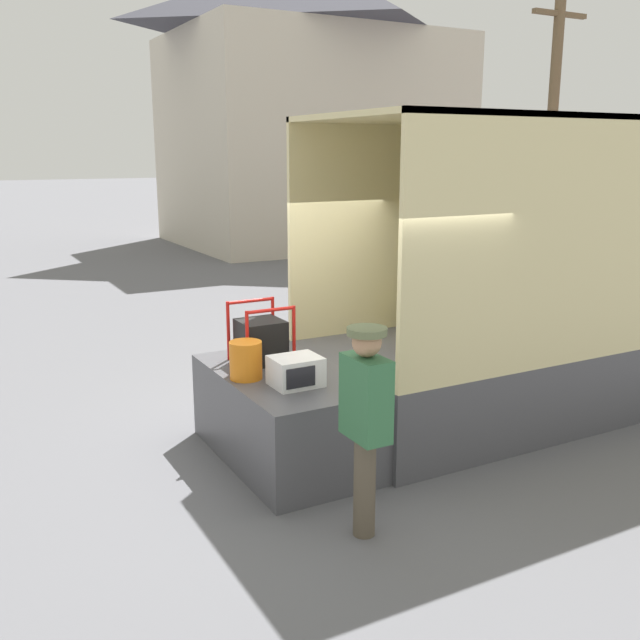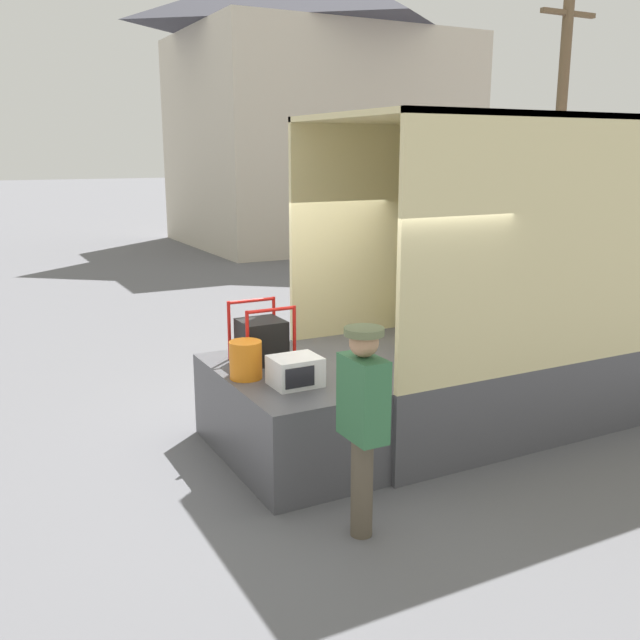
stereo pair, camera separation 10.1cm
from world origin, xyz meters
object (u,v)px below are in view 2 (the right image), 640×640
at_px(box_truck, 595,314).
at_px(microwave, 295,371).
at_px(portable_generator, 263,340).
at_px(utility_pole, 560,127).
at_px(worker_person, 363,410).
at_px(orange_bucket, 246,360).

relative_size(box_truck, microwave, 13.99).
bearing_deg(microwave, portable_generator, 87.46).
relative_size(portable_generator, utility_pole, 0.09).
bearing_deg(worker_person, box_truck, 20.64).
distance_m(box_truck, utility_pole, 11.25).
height_order(worker_person, utility_pole, utility_pole).
xyz_separation_m(box_truck, orange_bucket, (-4.75, 0.01, 0.05)).
xyz_separation_m(portable_generator, worker_person, (-0.06, -2.12, -0.06)).
height_order(portable_generator, worker_person, worker_person).
xyz_separation_m(orange_bucket, utility_pole, (12.16, 8.03, 2.60)).
height_order(microwave, utility_pole, utility_pole).
bearing_deg(orange_bucket, worker_person, -79.61).
relative_size(microwave, portable_generator, 0.73).
xyz_separation_m(portable_generator, utility_pole, (11.79, 7.60, 2.55)).
distance_m(box_truck, worker_person, 4.75).
xyz_separation_m(worker_person, utility_pole, (11.85, 9.72, 2.62)).
xyz_separation_m(box_truck, microwave, (-4.42, -0.41, 0.00)).
height_order(microwave, portable_generator, portable_generator).
bearing_deg(orange_bucket, portable_generator, 49.55).
bearing_deg(microwave, orange_bucket, 128.10).
bearing_deg(box_truck, microwave, -174.75).
bearing_deg(worker_person, utility_pole, 39.37).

